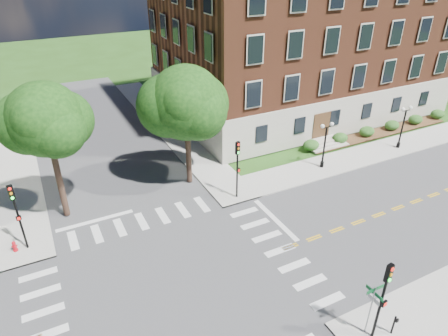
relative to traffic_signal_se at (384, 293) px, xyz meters
name	(u,v)px	position (x,y,z in m)	size (l,w,h in m)	color
ground	(177,287)	(-7.65, 7.71, -3.19)	(160.00, 160.00, 0.00)	#244814
road_ew	(177,287)	(-7.65, 7.71, -3.18)	(90.00, 12.00, 0.01)	#3D3D3F
road_ns	(177,287)	(-7.65, 7.71, -3.18)	(12.00, 90.00, 0.01)	#3D3D3F
sidewalk_ne	(263,138)	(7.72, 23.09, -3.13)	(34.00, 34.00, 0.12)	#9E9B93
crosswalk_east	(280,250)	(-0.45, 7.71, -3.19)	(2.20, 10.20, 0.02)	silver
stop_bar_east	(275,220)	(1.15, 10.71, -3.19)	(0.40, 5.50, 0.00)	silver
main_building	(300,37)	(16.35, 29.71, 5.15)	(30.60, 22.40, 16.50)	#AFA79A
shrub_row	(378,134)	(19.35, 18.51, -3.19)	(18.00, 2.00, 1.30)	#1E4316
tree_c	(45,120)	(-12.36, 18.11, 4.45)	(5.02, 5.02, 10.07)	black
tree_d	(186,103)	(-2.40, 18.45, 3.87)	(5.82, 5.82, 9.87)	black
traffic_signal_se	(384,293)	(0.00, 0.00, 0.00)	(0.35, 0.39, 4.80)	black
traffic_signal_ne	(237,163)	(0.00, 14.52, 0.00)	(0.38, 0.44, 4.80)	black
traffic_signal_nw	(16,209)	(-15.22, 15.38, 0.00)	(0.36, 0.42, 4.80)	black
twin_lamp_west	(325,143)	(9.17, 15.37, -0.66)	(1.36, 0.36, 4.23)	black
twin_lamp_east	(403,125)	(18.45, 15.13, -0.66)	(1.36, 0.36, 4.23)	black
street_sign_pole	(372,301)	(-0.13, 0.38, -0.88)	(1.10, 1.10, 3.10)	gray
push_button_post	(394,324)	(1.00, -0.32, -2.39)	(0.14, 0.21, 1.20)	black
fire_hydrant	(15,246)	(-15.95, 15.40, -2.72)	(0.35, 0.35, 0.75)	#B70E18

